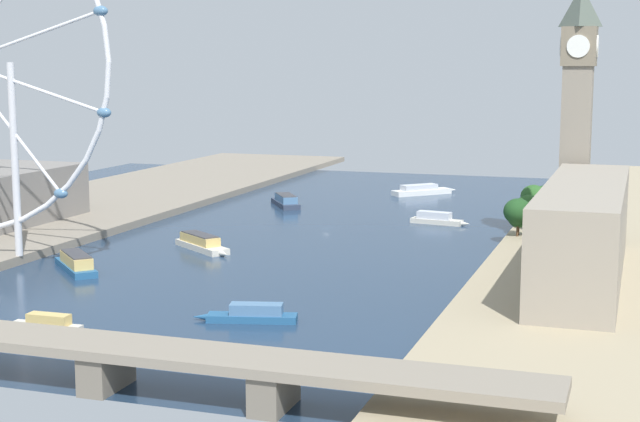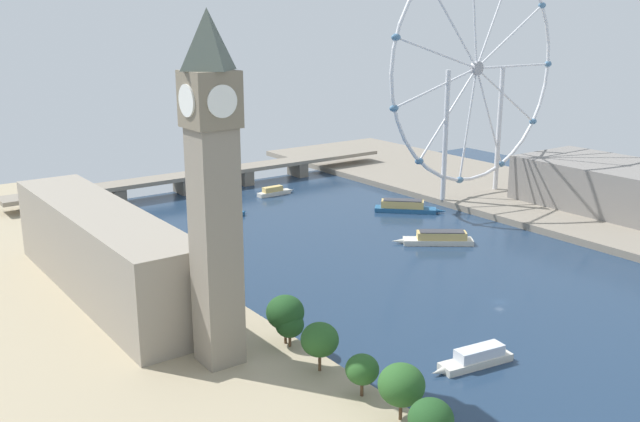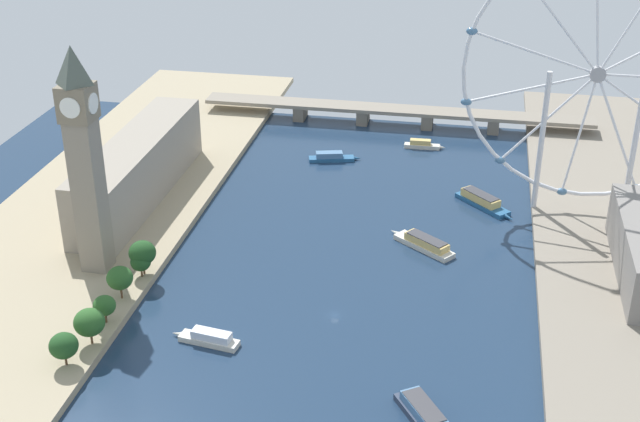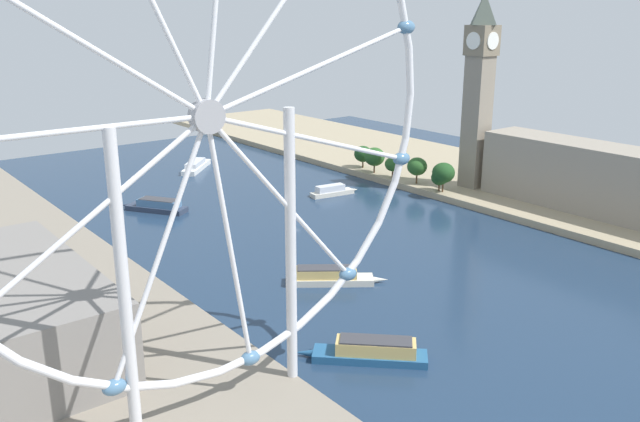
{
  "view_description": "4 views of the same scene",
  "coord_description": "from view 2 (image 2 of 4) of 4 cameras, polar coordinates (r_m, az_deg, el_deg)",
  "views": [
    {
      "loc": [
        -118.45,
        360.4,
        64.77
      ],
      "look_at": [
        -11.84,
        42.61,
        13.81
      ],
      "focal_mm": 54.36,
      "sensor_mm": 36.0,
      "label": 1
    },
    {
      "loc": [
        -174.54,
        -141.0,
        89.68
      ],
      "look_at": [
        -19.35,
        72.89,
        17.64
      ],
      "focal_mm": 40.27,
      "sensor_mm": 36.0,
      "label": 2
    },
    {
      "loc": [
        43.85,
        -259.04,
        173.7
      ],
      "look_at": [
        -16.7,
        59.03,
        11.58
      ],
      "focal_mm": 48.49,
      "sensor_mm": 36.0,
      "label": 3
    },
    {
      "loc": [
        153.18,
        210.71,
        85.15
      ],
      "look_at": [
        4.99,
        22.02,
        11.92
      ],
      "focal_mm": 37.62,
      "sensor_mm": 36.0,
      "label": 4
    }
  ],
  "objects": [
    {
      "name": "parliament_block",
      "position": [
        239.59,
        -16.91,
        -3.1
      ],
      "size": [
        22.0,
        112.18,
        27.99
      ],
      "primitive_type": "cube",
      "color": "gray",
      "rests_on": "riverbank_left"
    },
    {
      "name": "riverbank_left",
      "position": [
        175.88,
        -12.41,
        -15.23
      ],
      "size": [
        90.0,
        520.0,
        3.0
      ],
      "primitive_type": "cube",
      "color": "tan",
      "rests_on": "ground_plane"
    },
    {
      "name": "clock_tower",
      "position": [
        176.57,
        -8.46,
        1.85
      ],
      "size": [
        12.54,
        12.54,
        88.58
      ],
      "color": "gray",
      "rests_on": "riverbank_left"
    },
    {
      "name": "tour_boat_6",
      "position": [
        341.3,
        6.76,
        0.34
      ],
      "size": [
        27.23,
        26.77,
        5.9
      ],
      "rotation": [
        0.0,
        0.0,
        5.51
      ],
      "color": "#235684",
      "rests_on": "ground_plane"
    },
    {
      "name": "tour_boat_1",
      "position": [
        295.43,
        9.4,
        -2.16
      ],
      "size": [
        28.99,
        23.34,
        5.5
      ],
      "rotation": [
        0.0,
        0.0,
        2.5
      ],
      "color": "beige",
      "rests_on": "ground_plane"
    },
    {
      "name": "ferris_wheel",
      "position": [
        359.04,
        12.33,
        10.87
      ],
      "size": [
        112.34,
        3.2,
        117.95
      ],
      "color": "silver",
      "rests_on": "riverbank_right"
    },
    {
      "name": "riverside_hall",
      "position": [
        361.76,
        21.68,
        2.0
      ],
      "size": [
        47.33,
        74.25,
        20.99
      ],
      "primitive_type": "cube",
      "color": "gray",
      "rests_on": "riverbank_right"
    },
    {
      "name": "river_bridge",
      "position": [
        388.62,
        -8.42,
        2.87
      ],
      "size": [
        216.59,
        14.66,
        9.83
      ],
      "color": "gray",
      "rests_on": "ground_plane"
    },
    {
      "name": "tour_boat_0",
      "position": [
        371.74,
        -3.64,
        1.55
      ],
      "size": [
        21.71,
        4.69,
        4.65
      ],
      "rotation": [
        0.0,
        0.0,
        0.02
      ],
      "color": "beige",
      "rests_on": "ground_plane"
    },
    {
      "name": "tour_boat_4",
      "position": [
        198.25,
        12.3,
        -11.35
      ],
      "size": [
        25.21,
        8.62,
        5.0
      ],
      "rotation": [
        0.0,
        0.0,
        2.99
      ],
      "color": "beige",
      "rests_on": "ground_plane"
    },
    {
      "name": "tree_row_embankment",
      "position": [
        175.53,
        2.0,
        -11.36
      ],
      "size": [
        13.72,
        69.68,
        13.84
      ],
      "color": "#513823",
      "rests_on": "riverbank_left"
    },
    {
      "name": "ground_plane",
      "position": [
        241.64,
        14.11,
        -7.02
      ],
      "size": [
        404.59,
        404.59,
        0.0
      ],
      "primitive_type": "plane",
      "color": "#1E334C"
    },
    {
      "name": "tour_boat_5",
      "position": [
        329.09,
        -7.75,
        -0.37
      ],
      "size": [
        26.86,
        11.17,
        4.64
      ],
      "rotation": [
        0.0,
        0.0,
        0.25
      ],
      "color": "#235684",
      "rests_on": "ground_plane"
    }
  ]
}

